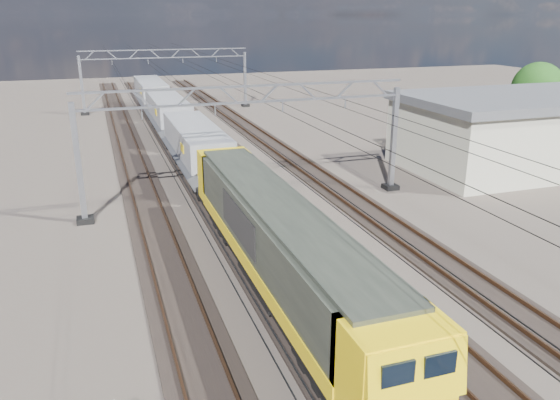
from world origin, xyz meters
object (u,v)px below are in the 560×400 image
object	(u,v)px
hopper_wagon_third	(151,93)
tree_far	(542,90)
hopper_wagon_lead	(196,147)
industrial_shed	(528,130)
catenary_gantry_far	(167,77)
locomotive	(277,240)
catenary_gantry_mid	(250,141)
hopper_wagon_mid	(168,113)

from	to	relation	value
hopper_wagon_third	tree_far	distance (m)	41.11
hopper_wagon_lead	industrial_shed	bearing A→B (deg)	-11.12
tree_far	hopper_wagon_lead	bearing A→B (deg)	-174.57
catenary_gantry_far	locomotive	size ratio (longest dim) A/B	0.94
locomotive	catenary_gantry_far	bearing A→B (deg)	87.56
catenary_gantry_far	tree_far	world-z (taller)	catenary_gantry_far
catenary_gantry_mid	tree_far	xyz separation A→B (m)	(30.32, 9.79, 0.46)
hopper_wagon_third	industrial_shed	xyz separation A→B (m)	(24.00, -33.12, 0.49)
locomotive	catenary_gantry_mid	bearing A→B (deg)	79.68
catenary_gantry_far	industrial_shed	size ratio (longest dim) A/B	1.07
catenary_gantry_far	hopper_wagon_lead	bearing A→B (deg)	-93.91
catenary_gantry_far	hopper_wagon_third	distance (m)	2.75
hopper_wagon_third	industrial_shed	size ratio (longest dim) A/B	0.70
hopper_wagon_third	catenary_gantry_far	bearing A→B (deg)	23.86
hopper_wagon_mid	industrial_shed	xyz separation A→B (m)	(24.00, -18.92, 0.49)
industrial_shed	hopper_wagon_lead	bearing A→B (deg)	168.88
hopper_wagon_lead	hopper_wagon_third	xyz separation A→B (m)	(0.00, 28.40, 0.00)
hopper_wagon_mid	industrial_shed	distance (m)	30.56
catenary_gantry_mid	hopper_wagon_third	xyz separation A→B (m)	(-2.00, 35.12, -1.67)
locomotive	tree_far	bearing A→B (deg)	32.73
locomotive	tree_far	xyz separation A→B (m)	(32.32, 20.77, 2.04)
industrial_shed	tree_far	world-z (taller)	tree_far
hopper_wagon_lead	locomotive	bearing A→B (deg)	-90.00
locomotive	hopper_wagon_lead	bearing A→B (deg)	90.00
locomotive	tree_far	distance (m)	38.47
locomotive	hopper_wagon_mid	xyz separation A→B (m)	(-0.00, 31.90, -0.09)
hopper_wagon_third	tree_far	bearing A→B (deg)	-38.09
catenary_gantry_mid	industrial_shed	bearing A→B (deg)	5.19
hopper_wagon_lead	hopper_wagon_mid	bearing A→B (deg)	90.00
industrial_shed	hopper_wagon_mid	bearing A→B (deg)	141.76
hopper_wagon_mid	catenary_gantry_far	bearing A→B (deg)	82.45
locomotive	hopper_wagon_lead	size ratio (longest dim) A/B	1.62
hopper_wagon_mid	hopper_wagon_third	world-z (taller)	same
industrial_shed	tree_far	size ratio (longest dim) A/B	2.71
catenary_gantry_far	locomotive	world-z (taller)	catenary_gantry_far
tree_far	industrial_shed	bearing A→B (deg)	-136.88
catenary_gantry_far	industrial_shed	bearing A→B (deg)	-57.09
catenary_gantry_far	hopper_wagon_mid	bearing A→B (deg)	-97.55
locomotive	hopper_wagon_lead	xyz separation A→B (m)	(-0.00, 17.70, -0.09)
hopper_wagon_mid	tree_far	xyz separation A→B (m)	(32.32, -11.13, 2.14)
hopper_wagon_mid	catenary_gantry_mid	bearing A→B (deg)	-84.54
hopper_wagon_mid	hopper_wagon_third	bearing A→B (deg)	90.00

